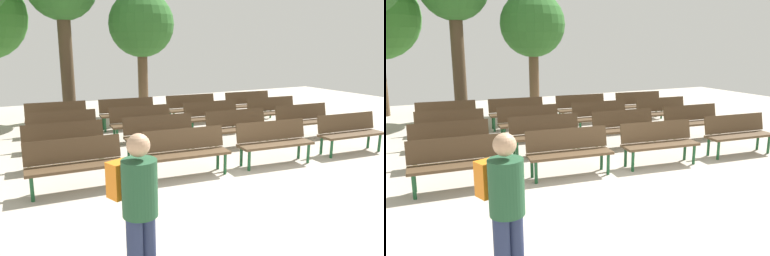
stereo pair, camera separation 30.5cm
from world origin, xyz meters
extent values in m
plane|color=#B2A899|center=(0.00, 0.00, 0.00)|extent=(24.00, 24.00, 0.00)
cube|color=#4C3823|center=(-2.84, 1.76, 0.43)|extent=(1.62, 0.53, 0.05)
cube|color=#4C3823|center=(-2.83, 1.96, 0.68)|extent=(1.60, 0.21, 0.40)
cylinder|color=#194C28|center=(-3.55, 1.64, 0.20)|extent=(0.06, 0.06, 0.40)
cylinder|color=#194C28|center=(-2.15, 1.56, 0.20)|extent=(0.06, 0.06, 0.40)
cylinder|color=#194C28|center=(-3.53, 1.96, 0.20)|extent=(0.06, 0.06, 0.40)
cylinder|color=#194C28|center=(-2.14, 1.88, 0.20)|extent=(0.06, 0.06, 0.40)
cube|color=#4C3823|center=(-0.85, 1.57, 0.43)|extent=(1.63, 0.59, 0.05)
cube|color=#4C3823|center=(-0.83, 1.77, 0.68)|extent=(1.60, 0.27, 0.40)
cylinder|color=#194C28|center=(-1.56, 1.48, 0.20)|extent=(0.06, 0.06, 0.40)
cylinder|color=#194C28|center=(-0.17, 1.35, 0.20)|extent=(0.06, 0.06, 0.40)
cylinder|color=#194C28|center=(-1.53, 1.80, 0.20)|extent=(0.06, 0.06, 0.40)
cylinder|color=#194C28|center=(-0.13, 1.67, 0.20)|extent=(0.06, 0.06, 0.40)
cube|color=#4C3823|center=(1.07, 1.38, 0.43)|extent=(1.64, 0.61, 0.05)
cube|color=#4C3823|center=(1.09, 1.58, 0.68)|extent=(1.60, 0.29, 0.40)
cylinder|color=#194C28|center=(0.36, 1.30, 0.20)|extent=(0.06, 0.06, 0.40)
cylinder|color=#194C28|center=(1.75, 1.15, 0.20)|extent=(0.06, 0.06, 0.40)
cylinder|color=#194C28|center=(0.39, 1.62, 0.20)|extent=(0.06, 0.06, 0.40)
cylinder|color=#194C28|center=(1.78, 1.47, 0.20)|extent=(0.06, 0.06, 0.40)
cube|color=#4C3823|center=(3.15, 1.27, 0.43)|extent=(1.63, 0.58, 0.05)
cube|color=#4C3823|center=(3.17, 1.47, 0.68)|extent=(1.60, 0.26, 0.40)
cylinder|color=#194C28|center=(2.44, 1.17, 0.20)|extent=(0.06, 0.06, 0.40)
cylinder|color=#194C28|center=(3.83, 1.05, 0.20)|extent=(0.06, 0.06, 0.40)
cylinder|color=#194C28|center=(2.47, 1.49, 0.20)|extent=(0.06, 0.06, 0.40)
cylinder|color=#194C28|center=(3.86, 1.36, 0.20)|extent=(0.06, 0.06, 0.40)
cube|color=#4C3823|center=(-2.78, 3.21, 0.43)|extent=(1.62, 0.54, 0.05)
cube|color=#4C3823|center=(-2.77, 3.41, 0.68)|extent=(1.60, 0.22, 0.40)
cylinder|color=#194C28|center=(-3.49, 3.10, 0.20)|extent=(0.06, 0.06, 0.40)
cylinder|color=#194C28|center=(-2.09, 3.01, 0.20)|extent=(0.06, 0.06, 0.40)
cylinder|color=#194C28|center=(-3.47, 3.41, 0.20)|extent=(0.06, 0.06, 0.40)
cylinder|color=#194C28|center=(-2.07, 3.33, 0.20)|extent=(0.06, 0.06, 0.40)
cube|color=#4C3823|center=(-0.76, 3.07, 0.43)|extent=(1.63, 0.57, 0.05)
cube|color=#4C3823|center=(-0.74, 3.27, 0.68)|extent=(1.60, 0.26, 0.40)
cylinder|color=#194C28|center=(-1.47, 2.97, 0.20)|extent=(0.06, 0.06, 0.40)
cylinder|color=#194C28|center=(-0.07, 2.85, 0.20)|extent=(0.06, 0.06, 0.40)
cylinder|color=#194C28|center=(-1.44, 3.29, 0.20)|extent=(0.06, 0.06, 0.40)
cylinder|color=#194C28|center=(-0.05, 3.17, 0.20)|extent=(0.06, 0.06, 0.40)
cube|color=#4C3823|center=(1.19, 2.87, 0.43)|extent=(1.63, 0.54, 0.05)
cube|color=#4C3823|center=(1.21, 3.07, 0.68)|extent=(1.60, 0.23, 0.40)
cylinder|color=#194C28|center=(0.48, 2.76, 0.20)|extent=(0.06, 0.06, 0.40)
cylinder|color=#194C28|center=(1.88, 2.66, 0.20)|extent=(0.06, 0.06, 0.40)
cylinder|color=#194C28|center=(0.51, 3.08, 0.20)|extent=(0.06, 0.06, 0.40)
cylinder|color=#194C28|center=(1.90, 2.98, 0.20)|extent=(0.06, 0.06, 0.40)
cube|color=#4C3823|center=(3.18, 2.75, 0.43)|extent=(1.63, 0.55, 0.05)
cube|color=#4C3823|center=(3.19, 2.95, 0.68)|extent=(1.60, 0.23, 0.40)
cylinder|color=#194C28|center=(2.47, 2.64, 0.20)|extent=(0.06, 0.06, 0.40)
cylinder|color=#194C28|center=(3.87, 2.54, 0.20)|extent=(0.06, 0.06, 0.40)
cylinder|color=#194C28|center=(2.49, 2.96, 0.20)|extent=(0.06, 0.06, 0.40)
cylinder|color=#194C28|center=(3.89, 2.86, 0.20)|extent=(0.06, 0.06, 0.40)
cube|color=#4C3823|center=(-2.60, 4.63, 0.43)|extent=(1.64, 0.60, 0.05)
cube|color=#4C3823|center=(-2.58, 4.83, 0.68)|extent=(1.60, 0.28, 0.40)
cylinder|color=#194C28|center=(-3.31, 4.54, 0.20)|extent=(0.06, 0.06, 0.40)
cylinder|color=#194C28|center=(-1.92, 4.40, 0.20)|extent=(0.06, 0.06, 0.40)
cylinder|color=#194C28|center=(-3.28, 4.86, 0.20)|extent=(0.06, 0.06, 0.40)
cylinder|color=#194C28|center=(-1.89, 4.72, 0.20)|extent=(0.06, 0.06, 0.40)
cube|color=#4C3823|center=(-0.67, 4.47, 0.43)|extent=(1.62, 0.53, 0.05)
cube|color=#4C3823|center=(-0.66, 4.67, 0.68)|extent=(1.60, 0.21, 0.40)
cylinder|color=#194C28|center=(-1.38, 4.35, 0.20)|extent=(0.06, 0.06, 0.40)
cylinder|color=#194C28|center=(0.02, 4.27, 0.20)|extent=(0.06, 0.06, 0.40)
cylinder|color=#194C28|center=(-1.36, 4.67, 0.20)|extent=(0.06, 0.06, 0.40)
cylinder|color=#194C28|center=(0.04, 4.59, 0.20)|extent=(0.06, 0.06, 0.40)
cube|color=#4C3823|center=(1.34, 4.34, 0.43)|extent=(1.63, 0.56, 0.05)
cube|color=#4C3823|center=(1.35, 4.54, 0.68)|extent=(1.60, 0.24, 0.40)
cylinder|color=#194C28|center=(0.63, 4.23, 0.20)|extent=(0.06, 0.06, 0.40)
cylinder|color=#194C28|center=(2.02, 4.13, 0.20)|extent=(0.06, 0.06, 0.40)
cylinder|color=#194C28|center=(0.65, 4.55, 0.20)|extent=(0.06, 0.06, 0.40)
cylinder|color=#194C28|center=(2.05, 4.45, 0.20)|extent=(0.06, 0.06, 0.40)
cube|color=#4C3823|center=(3.33, 4.21, 0.43)|extent=(1.63, 0.57, 0.05)
cube|color=#4C3823|center=(3.34, 4.40, 0.68)|extent=(1.60, 0.25, 0.40)
cylinder|color=#194C28|center=(2.62, 4.10, 0.20)|extent=(0.06, 0.06, 0.40)
cylinder|color=#194C28|center=(4.01, 3.99, 0.20)|extent=(0.06, 0.06, 0.40)
cylinder|color=#194C28|center=(2.64, 4.42, 0.20)|extent=(0.06, 0.06, 0.40)
cylinder|color=#194C28|center=(4.04, 4.31, 0.20)|extent=(0.06, 0.06, 0.40)
cube|color=#4C3823|center=(-2.51, 6.15, 0.43)|extent=(1.64, 0.60, 0.05)
cube|color=#4C3823|center=(-2.49, 6.35, 0.68)|extent=(1.60, 0.28, 0.40)
cylinder|color=#194C28|center=(-3.23, 6.06, 0.20)|extent=(0.06, 0.06, 0.40)
cylinder|color=#194C28|center=(-1.83, 5.93, 0.20)|extent=(0.06, 0.06, 0.40)
cylinder|color=#194C28|center=(-3.19, 6.38, 0.20)|extent=(0.06, 0.06, 0.40)
cylinder|color=#194C28|center=(-1.80, 6.24, 0.20)|extent=(0.06, 0.06, 0.40)
cube|color=#4C3823|center=(-0.57, 5.95, 0.43)|extent=(1.63, 0.59, 0.05)
cube|color=#4C3823|center=(-0.55, 6.15, 0.68)|extent=(1.60, 0.27, 0.40)
cylinder|color=#194C28|center=(-1.28, 5.86, 0.20)|extent=(0.06, 0.06, 0.40)
cylinder|color=#194C28|center=(0.11, 5.72, 0.20)|extent=(0.06, 0.06, 0.40)
cylinder|color=#194C28|center=(-1.25, 6.17, 0.20)|extent=(0.06, 0.06, 0.40)
cylinder|color=#194C28|center=(0.14, 6.04, 0.20)|extent=(0.06, 0.06, 0.40)
cube|color=#4C3823|center=(1.47, 5.81, 0.43)|extent=(1.63, 0.55, 0.05)
cube|color=#4C3823|center=(1.48, 6.01, 0.68)|extent=(1.60, 0.24, 0.40)
cylinder|color=#194C28|center=(0.76, 5.70, 0.20)|extent=(0.06, 0.06, 0.40)
cylinder|color=#194C28|center=(2.15, 5.60, 0.20)|extent=(0.06, 0.06, 0.40)
cylinder|color=#194C28|center=(0.78, 6.02, 0.20)|extent=(0.06, 0.06, 0.40)
cylinder|color=#194C28|center=(2.18, 5.92, 0.20)|extent=(0.06, 0.06, 0.40)
cube|color=#4C3823|center=(3.48, 5.62, 0.43)|extent=(1.63, 0.59, 0.05)
cube|color=#4C3823|center=(3.50, 5.82, 0.68)|extent=(1.60, 0.27, 0.40)
cylinder|color=#194C28|center=(2.77, 5.52, 0.20)|extent=(0.06, 0.06, 0.40)
cylinder|color=#194C28|center=(4.16, 5.39, 0.20)|extent=(0.06, 0.06, 0.40)
cylinder|color=#194C28|center=(2.80, 5.84, 0.20)|extent=(0.06, 0.06, 0.40)
cylinder|color=#194C28|center=(4.19, 5.71, 0.20)|extent=(0.06, 0.06, 0.40)
cylinder|color=brown|center=(0.66, 8.03, 1.20)|extent=(0.34, 0.34, 2.41)
sphere|color=#2D6628|center=(0.66, 8.03, 3.07)|extent=(2.20, 2.20, 2.20)
cylinder|color=#4C3A28|center=(-1.75, 8.64, 1.80)|extent=(0.43, 0.43, 3.59)
cylinder|color=navy|center=(-2.72, -1.27, 0.42)|extent=(0.16, 0.16, 0.85)
cylinder|color=#235133|center=(-2.79, -1.30, 1.12)|extent=(0.43, 0.43, 0.55)
sphere|color=tan|center=(-2.79, -1.30, 1.54)|extent=(0.22, 0.22, 0.22)
cube|color=orange|center=(-2.88, -1.06, 1.15)|extent=(0.32, 0.26, 0.36)
camera|label=1|loc=(-3.89, -4.51, 2.45)|focal=35.64mm
camera|label=2|loc=(-3.62, -4.64, 2.45)|focal=35.64mm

